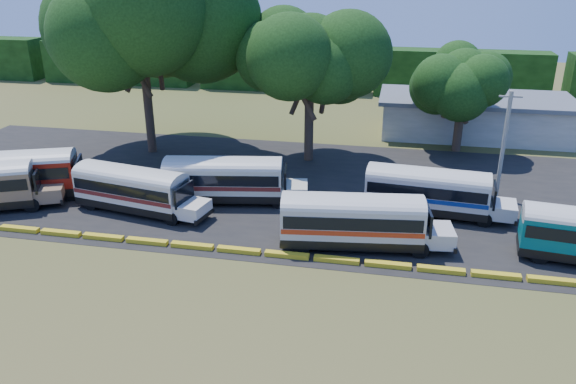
% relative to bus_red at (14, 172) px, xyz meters
% --- Properties ---
extents(ground, '(160.00, 160.00, 0.00)m').
position_rel_bus_red_xyz_m(ground, '(17.06, -5.97, -2.10)').
color(ground, '#3A4F1A').
rests_on(ground, ground).
extents(asphalt_strip, '(64.00, 24.00, 0.02)m').
position_rel_bus_red_xyz_m(asphalt_strip, '(18.06, 6.03, -2.09)').
color(asphalt_strip, black).
rests_on(asphalt_strip, ground).
extents(curb, '(53.70, 0.45, 0.30)m').
position_rel_bus_red_xyz_m(curb, '(17.06, -4.97, -1.95)').
color(curb, yellow).
rests_on(curb, ground).
extents(terminal_building, '(19.00, 9.00, 4.00)m').
position_rel_bus_red_xyz_m(terminal_building, '(35.06, 24.03, -0.07)').
color(terminal_building, beige).
rests_on(terminal_building, ground).
extents(treeline_backdrop, '(130.00, 4.00, 6.00)m').
position_rel_bus_red_xyz_m(treeline_backdrop, '(17.06, 42.03, 0.90)').
color(treeline_backdrop, black).
rests_on(treeline_backdrop, ground).
extents(bus_red, '(11.38, 6.61, 3.67)m').
position_rel_bus_red_xyz_m(bus_red, '(0.00, 0.00, 0.00)').
color(bus_red, black).
rests_on(bus_red, ground).
extents(bus_cream_west, '(10.26, 4.23, 3.28)m').
position_rel_bus_red_xyz_m(bus_cream_west, '(9.66, -0.44, -0.25)').
color(bus_cream_west, black).
rests_on(bus_cream_west, ground).
extents(bus_cream_east, '(10.73, 4.28, 3.43)m').
position_rel_bus_red_xyz_m(bus_cream_east, '(15.57, 2.48, -0.16)').
color(bus_cream_east, black).
rests_on(bus_cream_east, ground).
extents(bus_white_red, '(10.81, 3.90, 3.47)m').
position_rel_bus_red_xyz_m(bus_white_red, '(25.42, -2.84, -0.14)').
color(bus_white_red, black).
rests_on(bus_white_red, ground).
extents(bus_white_blue, '(10.38, 3.43, 3.35)m').
position_rel_bus_red_xyz_m(bus_white_blue, '(30.05, 3.15, -0.21)').
color(bus_white_blue, black).
rests_on(bus_white_blue, ground).
extents(tree_west, '(13.80, 13.80, 17.34)m').
position_rel_bus_red_xyz_m(tree_west, '(5.12, 12.57, 10.15)').
color(tree_west, '#35281A').
rests_on(tree_west, ground).
extents(tree_center, '(9.71, 9.71, 12.68)m').
position_rel_bus_red_xyz_m(tree_center, '(19.87, 13.10, 6.97)').
color(tree_center, '#35281A').
rests_on(tree_center, ground).
extents(tree_east, '(6.90, 6.90, 9.48)m').
position_rel_bus_red_xyz_m(tree_east, '(33.08, 18.40, 4.77)').
color(tree_east, '#35281A').
rests_on(tree_east, ground).
extents(utility_pole, '(1.60, 0.30, 8.09)m').
position_rel_bus_red_xyz_m(utility_pole, '(35.20, 7.32, 2.05)').
color(utility_pole, gray).
rests_on(utility_pole, ground).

